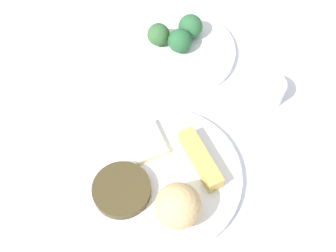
{
  "coord_description": "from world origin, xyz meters",
  "views": [
    {
      "loc": [
        0.3,
        -0.13,
        0.74
      ],
      "look_at": [
        -0.07,
        0.05,
        0.06
      ],
      "focal_mm": 46.37,
      "sensor_mm": 36.0,
      "label": 1
    }
  ],
  "objects": [
    {
      "name": "stir_fry_heap",
      "position": [
        -0.0,
        -0.08,
        0.05
      ],
      "size": [
        0.1,
        0.1,
        0.02
      ],
      "primitive_type": "cylinder",
      "color": "#3F351C",
      "rests_on": "main_plate"
    },
    {
      "name": "crab_rangoon_wonton",
      "position": [
        -0.07,
        0.0,
        0.04
      ],
      "size": [
        0.08,
        0.06,
        0.01
      ],
      "primitive_type": "cube",
      "rotation": [
        0.0,
        0.0,
        -0.06
      ],
      "color": "beige",
      "rests_on": "main_plate"
    },
    {
      "name": "broccoli_plate",
      "position": [
        -0.25,
        0.16,
        0.03
      ],
      "size": [
        0.24,
        0.24,
        0.01
      ],
      "primitive_type": "cylinder",
      "color": "white",
      "rests_on": "tabletop"
    },
    {
      "name": "tabletop",
      "position": [
        0.0,
        0.0,
        0.01
      ],
      "size": [
        2.2,
        2.2,
        0.02
      ],
      "primitive_type": "cube",
      "color": "white",
      "rests_on": "ground"
    },
    {
      "name": "teacup",
      "position": [
        -0.07,
        0.27,
        0.04
      ],
      "size": [
        0.06,
        0.06,
        0.05
      ],
      "primitive_type": "cylinder",
      "color": "white",
      "rests_on": "tabletop"
    },
    {
      "name": "broccoli_floret_2",
      "position": [
        -0.25,
        0.16,
        0.06
      ],
      "size": [
        0.05,
        0.05,
        0.05
      ],
      "primitive_type": "sphere",
      "color": "#255931",
      "rests_on": "broccoli_plate"
    },
    {
      "name": "spring_roll",
      "position": [
        0.01,
        0.07,
        0.05
      ],
      "size": [
        0.12,
        0.03,
        0.03
      ],
      "primitive_type": "cube",
      "rotation": [
        0.0,
        0.0,
        0.0
      ],
      "color": "gold",
      "rests_on": "main_plate"
    },
    {
      "name": "broccoli_floret_0",
      "position": [
        -0.29,
        0.13,
        0.06
      ],
      "size": [
        0.05,
        0.05,
        0.05
      ],
      "primitive_type": "sphere",
      "color": "#315D30",
      "rests_on": "broccoli_plate"
    },
    {
      "name": "main_plate",
      "position": [
        0.0,
        -0.0,
        0.03
      ],
      "size": [
        0.29,
        0.29,
        0.02
      ],
      "primitive_type": "cylinder",
      "color": "white",
      "rests_on": "tabletop"
    },
    {
      "name": "broccoli_floret_1",
      "position": [
        -0.28,
        0.2,
        0.06
      ],
      "size": [
        0.05,
        0.05,
        0.05
      ],
      "primitive_type": "sphere",
      "color": "#2A5F36",
      "rests_on": "broccoli_plate"
    },
    {
      "name": "rice_scoop",
      "position": [
        0.08,
        -0.01,
        0.07
      ],
      "size": [
        0.08,
        0.08,
        0.08
      ],
      "primitive_type": "sphere",
      "color": "tan",
      "rests_on": "main_plate"
    }
  ]
}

